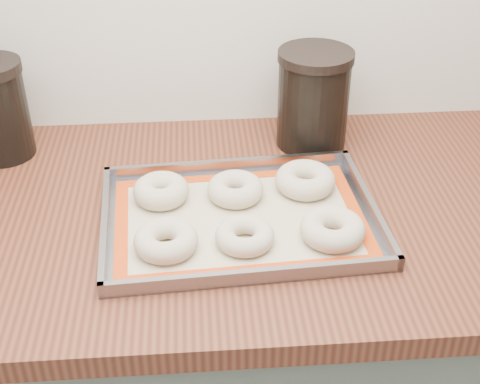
{
  "coord_description": "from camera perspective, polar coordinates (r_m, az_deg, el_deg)",
  "views": [
    {
      "loc": [
        0.13,
        0.71,
        1.57
      ],
      "look_at": [
        0.2,
        1.62,
        0.96
      ],
      "focal_mm": 50.0,
      "sensor_mm": 36.0,
      "label": 1
    }
  ],
  "objects": [
    {
      "name": "bagel_front_mid",
      "position": [
        1.07,
        0.41,
        -3.77
      ],
      "size": [
        0.12,
        0.12,
        0.03
      ],
      "primitive_type": "torus",
      "rotation": [
        0.0,
        0.0,
        -0.27
      ],
      "color": "beige",
      "rests_on": "baking_mat"
    },
    {
      "name": "bagel_front_right",
      "position": [
        1.09,
        7.9,
        -3.16
      ],
      "size": [
        0.12,
        0.12,
        0.04
      ],
      "primitive_type": "torus",
      "rotation": [
        0.0,
        0.0,
        -0.2
      ],
      "color": "beige",
      "rests_on": "baking_mat"
    },
    {
      "name": "baking_mat",
      "position": [
        1.13,
        -0.0,
        -2.32
      ],
      "size": [
        0.44,
        0.31,
        0.0
      ],
      "rotation": [
        0.0,
        0.0,
        0.06
      ],
      "color": "#C6B793",
      "rests_on": "baking_tray"
    },
    {
      "name": "countertop",
      "position": [
        1.19,
        -9.67,
        -2.25
      ],
      "size": [
        3.06,
        0.68,
        0.04
      ],
      "primitive_type": "cube",
      "color": "brown",
      "rests_on": "cabinet"
    },
    {
      "name": "baking_tray",
      "position": [
        1.13,
        -0.0,
        -2.24
      ],
      "size": [
        0.48,
        0.36,
        0.03
      ],
      "rotation": [
        0.0,
        0.0,
        0.06
      ],
      "color": "gray",
      "rests_on": "countertop"
    },
    {
      "name": "bagel_back_left",
      "position": [
        1.18,
        -6.76,
        0.11
      ],
      "size": [
        0.1,
        0.1,
        0.04
      ],
      "primitive_type": "torus",
      "rotation": [
        0.0,
        0.0,
        -0.03
      ],
      "color": "beige",
      "rests_on": "baking_mat"
    },
    {
      "name": "bagel_back_mid",
      "position": [
        1.17,
        -0.4,
        0.24
      ],
      "size": [
        0.12,
        0.12,
        0.04
      ],
      "primitive_type": "torus",
      "rotation": [
        0.0,
        0.0,
        0.25
      ],
      "color": "beige",
      "rests_on": "baking_mat"
    },
    {
      "name": "bagel_back_right",
      "position": [
        1.2,
        5.59,
        1.03
      ],
      "size": [
        0.12,
        0.12,
        0.04
      ],
      "primitive_type": "torus",
      "rotation": [
        0.0,
        0.0,
        0.07
      ],
      "color": "beige",
      "rests_on": "baking_mat"
    },
    {
      "name": "bagel_front_left",
      "position": [
        1.06,
        -6.34,
        -4.14
      ],
      "size": [
        0.1,
        0.1,
        0.04
      ],
      "primitive_type": "torus",
      "rotation": [
        0.0,
        0.0,
        -0.0
      ],
      "color": "beige",
      "rests_on": "baking_mat"
    },
    {
      "name": "canister_right",
      "position": [
        1.33,
        6.27,
        7.93
      ],
      "size": [
        0.15,
        0.15,
        0.2
      ],
      "color": "black",
      "rests_on": "countertop"
    }
  ]
}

